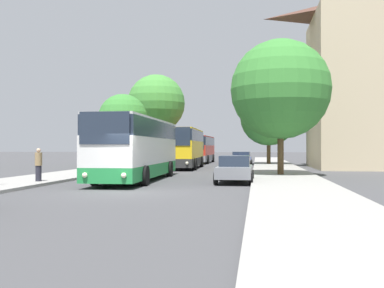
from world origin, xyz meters
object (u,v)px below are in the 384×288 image
parked_car_right_near (235,169)px  tree_left_far (156,103)px  parked_car_right_far (241,159)px  pedestrian_walking_back (39,165)px  bus_front (137,148)px  tree_right_mid (269,117)px  bus_rear (200,149)px  tree_left_near (123,119)px  tree_right_near (280,89)px  bus_middle (184,148)px

parked_car_right_near → tree_left_far: 28.67m
parked_car_right_far → pedestrian_walking_back: size_ratio=2.59×
bus_front → tree_right_mid: tree_right_mid is taller
bus_rear → pedestrian_walking_back: bearing=-97.8°
parked_car_right_far → pedestrian_walking_back: bearing=69.6°
bus_front → pedestrian_walking_back: 5.47m
tree_left_near → tree_right_mid: bearing=24.5°
tree_left_near → tree_right_mid: size_ratio=0.87×
parked_car_right_far → pedestrian_walking_back: 25.49m
bus_rear → tree_right_near: tree_right_near is taller
bus_front → pedestrian_walking_back: (-4.32, -3.25, -0.86)m
bus_middle → parked_car_right_far: 7.70m
parked_car_right_far → tree_left_far: size_ratio=0.44×
tree_left_near → pedestrian_walking_back: bearing=-85.3°
tree_left_far → tree_right_mid: tree_left_far is taller
pedestrian_walking_back → tree_right_near: tree_right_near is taller
bus_middle → parked_car_right_far: bus_middle is taller
parked_car_right_near → tree_right_near: size_ratio=0.53×
bus_middle → tree_right_mid: tree_right_mid is taller
bus_rear → tree_right_near: 25.41m
bus_rear → parked_car_right_far: bus_rear is taller
bus_front → bus_rear: 28.25m
pedestrian_walking_back → tree_left_near: 20.35m
parked_car_right_near → tree_right_mid: 24.40m
bus_middle → tree_left_near: 7.26m
tree_right_near → tree_left_near: bearing=139.5°
tree_right_mid → tree_left_far: bearing=170.2°
tree_right_near → bus_middle: bearing=128.4°
bus_middle → tree_right_near: size_ratio=1.20×
pedestrian_walking_back → tree_left_far: (-0.28, 28.51, 5.90)m
tree_left_near → tree_left_far: bearing=81.1°
bus_rear → tree_right_near: bearing=-70.7°
tree_right_mid → bus_rear: bearing=147.0°
pedestrian_walking_back → tree_right_mid: 29.36m
tree_left_near → bus_front: bearing=-70.4°
parked_car_right_near → parked_car_right_far: parked_car_right_near is taller
bus_front → tree_left_near: size_ratio=1.74×
parked_car_right_far → parked_car_right_near: bearing=92.6°
bus_middle → bus_rear: 13.75m
bus_middle → parked_car_right_near: bus_middle is taller
tree_left_near → parked_car_right_near: bearing=-56.6°
bus_rear → pedestrian_walking_back: bus_rear is taller
bus_front → parked_car_right_near: 5.78m
bus_front → tree_left_near: tree_left_near is taller
bus_middle → bus_rear: bus_middle is taller
parked_car_right_far → tree_left_far: 12.60m
tree_left_far → parked_car_right_near: bearing=-68.6°
bus_rear → tree_right_near: (8.23, -23.72, 3.92)m
bus_front → tree_right_near: bearing=27.6°
parked_car_right_far → tree_right_near: 16.85m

